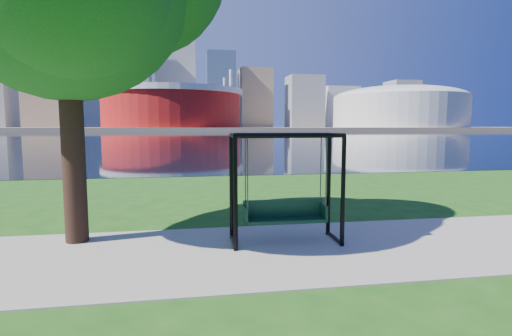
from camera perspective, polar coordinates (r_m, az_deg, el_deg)
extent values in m
plane|color=#1E5114|center=(8.72, 0.72, -10.89)|extent=(900.00, 900.00, 0.00)
cube|color=#9E937F|center=(8.25, 1.37, -11.78)|extent=(120.00, 4.00, 0.03)
cube|color=black|center=(110.25, -9.00, 4.56)|extent=(900.00, 180.00, 0.02)
cube|color=#937F60|center=(314.21, -9.53, 5.58)|extent=(900.00, 228.00, 2.00)
cylinder|color=maroon|center=(243.58, -11.87, 8.28)|extent=(80.00, 80.00, 22.00)
cylinder|color=silver|center=(244.17, -11.92, 10.51)|extent=(83.00, 83.00, 3.00)
cylinder|color=silver|center=(263.80, -4.49, 9.29)|extent=(2.00, 2.00, 32.00)
cylinder|color=silver|center=(265.90, -18.94, 8.96)|extent=(2.00, 2.00, 32.00)
cylinder|color=silver|center=(228.52, -20.46, 9.46)|extent=(2.00, 2.00, 32.00)
cylinder|color=silver|center=(226.06, -3.59, 9.86)|extent=(2.00, 2.00, 32.00)
cylinder|color=beige|center=(279.07, 19.71, 7.54)|extent=(84.00, 84.00, 20.00)
ellipsoid|color=beige|center=(279.52, 19.78, 9.39)|extent=(84.00, 84.00, 15.12)
cube|color=#998466|center=(326.47, -27.98, 12.92)|extent=(26.00, 26.00, 88.00)
cube|color=slate|center=(343.40, -21.78, 13.39)|extent=(30.00, 24.00, 95.00)
cube|color=gray|center=(317.55, -17.05, 12.10)|extent=(24.00, 24.00, 72.00)
cube|color=silver|center=(345.57, -11.37, 12.39)|extent=(32.00, 28.00, 80.00)
cube|color=slate|center=(320.58, -5.07, 11.02)|extent=(22.00, 22.00, 58.00)
cube|color=#998466|center=(338.78, -0.14, 9.92)|extent=(26.00, 26.00, 48.00)
cube|color=gray|center=(337.93, 6.95, 9.37)|extent=(28.00, 24.00, 42.00)
cube|color=silver|center=(374.42, 11.77, 8.50)|extent=(30.00, 26.00, 36.00)
cube|color=gray|center=(378.01, 20.05, 8.54)|extent=(24.00, 24.00, 40.00)
cube|color=#998466|center=(411.51, 23.87, 7.60)|extent=(26.00, 26.00, 32.00)
cylinder|color=black|center=(7.97, -2.96, -3.85)|extent=(0.09, 0.09, 2.34)
cylinder|color=black|center=(8.47, 12.33, -3.39)|extent=(0.09, 0.09, 2.34)
cylinder|color=black|center=(8.87, -3.52, -2.85)|extent=(0.09, 0.09, 2.34)
cylinder|color=black|center=(9.32, 10.35, -2.50)|extent=(0.09, 0.09, 2.34)
cylinder|color=black|center=(8.04, 4.99, 4.62)|extent=(2.24, 0.15, 0.09)
cylinder|color=black|center=(8.93, 3.64, 4.76)|extent=(2.24, 0.15, 0.09)
cylinder|color=black|center=(8.31, -3.30, 4.67)|extent=(0.11, 0.92, 0.09)
cylinder|color=black|center=(8.66, -3.21, -10.45)|extent=(0.10, 0.92, 0.07)
cylinder|color=black|center=(8.79, 11.44, 4.63)|extent=(0.11, 0.92, 0.09)
cylinder|color=black|center=(9.13, 11.15, -9.70)|extent=(0.10, 0.92, 0.07)
cube|color=black|center=(8.72, 4.19, -7.44)|extent=(1.79, 0.50, 0.06)
cube|color=black|center=(8.86, 3.92, -5.74)|extent=(1.78, 0.10, 0.39)
cube|color=black|center=(8.54, -1.49, -6.72)|extent=(0.06, 0.46, 0.35)
cube|color=black|center=(8.91, 9.64, -6.28)|extent=(0.06, 0.46, 0.35)
cylinder|color=#38383E|center=(8.21, -1.21, -0.86)|extent=(0.03, 0.03, 1.48)
cylinder|color=#38383E|center=(8.58, 10.00, -0.65)|extent=(0.03, 0.03, 1.48)
cylinder|color=#38383E|center=(8.58, -1.52, -0.56)|extent=(0.03, 0.03, 1.48)
cylinder|color=#38383E|center=(8.93, 9.24, -0.38)|extent=(0.03, 0.03, 1.48)
cylinder|color=black|center=(9.36, -24.76, 4.62)|extent=(0.48, 0.48, 4.79)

